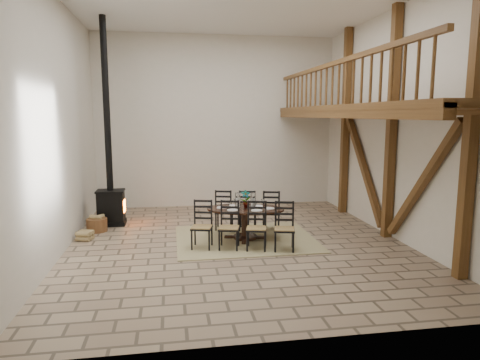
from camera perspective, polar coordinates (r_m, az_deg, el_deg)
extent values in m
plane|color=gray|center=(9.18, -0.31, -8.47)|extent=(8.00, 8.00, 0.00)
cube|color=beige|center=(12.74, -3.13, 7.73)|extent=(7.00, 0.02, 5.00)
cube|color=beige|center=(4.86, 7.02, 6.19)|extent=(7.00, 0.02, 5.00)
cube|color=beige|center=(8.93, -23.27, 6.65)|extent=(0.02, 8.00, 5.00)
cube|color=beige|center=(9.94, 20.20, 6.96)|extent=(0.02, 8.00, 5.00)
cube|color=brown|center=(7.78, 28.47, 6.12)|extent=(0.18, 0.18, 5.00)
cube|color=brown|center=(9.88, 19.58, 6.98)|extent=(0.18, 0.18, 5.00)
cube|color=brown|center=(12.13, 13.88, 7.45)|extent=(0.18, 0.18, 5.00)
cube|color=brown|center=(8.90, 23.08, -0.47)|extent=(0.14, 2.16, 2.54)
cube|color=brown|center=(11.07, 16.20, 1.55)|extent=(0.14, 2.16, 2.54)
cube|color=brown|center=(9.88, 19.67, 8.72)|extent=(0.20, 7.80, 0.20)
cube|color=brown|center=(9.57, 16.07, 9.20)|extent=(1.60, 7.80, 0.12)
cube|color=brown|center=(9.29, 12.09, 8.76)|extent=(0.18, 7.80, 0.22)
cube|color=brown|center=(9.35, 12.29, 14.89)|extent=(0.09, 7.60, 0.09)
cube|color=brown|center=(9.31, 12.21, 12.32)|extent=(0.06, 7.60, 0.86)
cube|color=tan|center=(9.50, 0.71, -7.82)|extent=(3.00, 2.50, 0.02)
ellipsoid|color=black|center=(9.33, 0.72, -3.90)|extent=(1.89, 1.40, 0.04)
cylinder|color=black|center=(9.41, 0.72, -5.97)|extent=(0.17, 0.17, 0.62)
cylinder|color=black|center=(9.48, 0.71, -7.59)|extent=(0.52, 0.52, 0.06)
cube|color=#9B8A47|center=(8.77, -5.12, -6.30)|extent=(0.49, 0.48, 0.04)
cube|color=black|center=(8.83, -5.10, -7.76)|extent=(0.47, 0.47, 0.43)
cube|color=black|center=(8.87, -4.94, -4.39)|extent=(0.35, 0.12, 0.56)
cube|color=#9B8A47|center=(8.69, -1.48, -6.40)|extent=(0.49, 0.48, 0.04)
cube|color=black|center=(8.75, -1.47, -7.87)|extent=(0.47, 0.47, 0.43)
cube|color=black|center=(8.80, -1.36, -4.48)|extent=(0.35, 0.12, 0.56)
cube|color=#9B8A47|center=(8.65, 2.21, -6.48)|extent=(0.49, 0.48, 0.04)
cube|color=black|center=(8.71, 2.20, -7.96)|extent=(0.47, 0.47, 0.43)
cube|color=black|center=(8.76, 2.27, -4.54)|extent=(0.35, 0.12, 0.56)
cube|color=#9B8A47|center=(8.64, 5.92, -6.53)|extent=(0.49, 0.48, 0.04)
cube|color=black|center=(8.71, 5.90, -8.01)|extent=(0.47, 0.47, 0.43)
cube|color=black|center=(8.75, 5.93, -4.59)|extent=(0.35, 0.12, 0.56)
cube|color=#9B8A47|center=(10.15, -2.12, -4.19)|extent=(0.49, 0.48, 0.04)
cube|color=black|center=(10.21, -2.11, -5.47)|extent=(0.47, 0.47, 0.43)
cube|color=black|center=(9.93, -2.25, -2.96)|extent=(0.35, 0.12, 0.56)
cube|color=#9B8A47|center=(10.10, 1.02, -4.25)|extent=(0.49, 0.48, 0.04)
cube|color=black|center=(10.16, 1.02, -5.54)|extent=(0.47, 0.47, 0.43)
cube|color=black|center=(9.87, 0.96, -3.02)|extent=(0.35, 0.12, 0.56)
cube|color=#9B8A47|center=(10.08, 4.19, -4.30)|extent=(0.49, 0.48, 0.04)
cube|color=black|center=(10.13, 4.17, -5.59)|extent=(0.47, 0.47, 0.43)
cube|color=black|center=(9.85, 4.19, -3.07)|extent=(0.35, 0.12, 0.56)
cube|color=silver|center=(9.32, 0.72, -3.74)|extent=(1.42, 0.95, 0.01)
cube|color=white|center=(9.31, 0.72, -3.24)|extent=(0.88, 0.47, 0.18)
cylinder|color=white|center=(9.30, -0.30, -2.74)|extent=(0.12, 0.12, 0.34)
cylinder|color=white|center=(9.28, 1.75, -2.77)|extent=(0.12, 0.12, 0.34)
cylinder|color=silver|center=(9.32, -0.30, -3.28)|extent=(0.06, 0.06, 0.16)
cylinder|color=silver|center=(9.30, 1.75, -3.31)|extent=(0.06, 0.06, 0.16)
imported|color=#4C723F|center=(9.33, 0.74, -2.55)|extent=(0.23, 0.18, 0.39)
cube|color=black|center=(11.15, -16.72, -5.47)|extent=(0.68, 0.53, 0.10)
cube|color=black|center=(11.06, -16.81, -3.37)|extent=(0.63, 0.47, 0.73)
cube|color=#FF590C|center=(11.02, -15.15, -3.35)|extent=(0.02, 0.29, 0.29)
cube|color=black|center=(10.99, -16.90, -1.40)|extent=(0.67, 0.52, 0.04)
cylinder|color=black|center=(10.83, -17.39, 9.51)|extent=(0.16, 0.16, 4.12)
cylinder|color=brown|center=(10.61, -18.54, -5.70)|extent=(0.47, 0.47, 0.31)
cube|color=tan|center=(10.57, -18.58, -4.70)|extent=(0.25, 0.25, 0.09)
cube|color=tan|center=(9.98, -19.97, -6.98)|extent=(0.38, 0.39, 0.21)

